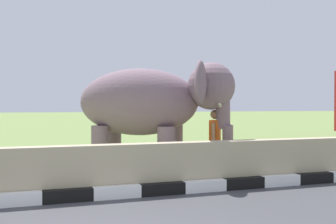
# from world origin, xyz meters

# --- Properties ---
(striped_curb) EXTENTS (16.20, 0.20, 0.24)m
(striped_curb) POSITION_xyz_m (-0.35, 3.34, 0.12)
(striped_curb) COLOR white
(striped_curb) RESTS_ON ground_plane
(barrier_parapet) EXTENTS (28.00, 0.36, 1.00)m
(barrier_parapet) POSITION_xyz_m (2.00, 3.64, 0.50)
(barrier_parapet) COLOR tan
(barrier_parapet) RESTS_ON ground_plane
(elephant) EXTENTS (3.95, 3.53, 2.81)m
(elephant) POSITION_xyz_m (2.39, 5.65, 1.82)
(elephant) COLOR slate
(elephant) RESTS_ON ground_plane
(person_handler) EXTENTS (0.43, 0.57, 1.66)m
(person_handler) POSITION_xyz_m (3.80, 4.92, 0.93)
(person_handler) COLOR navy
(person_handler) RESTS_ON ground_plane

